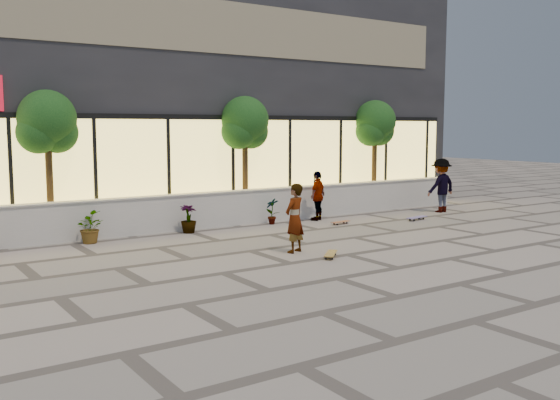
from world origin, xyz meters
TOP-DOWN VIEW (x-y plane):
  - ground at (0.00, 0.00)m, footprint 80.00×80.00m
  - planter_wall at (0.00, 7.00)m, footprint 22.00×0.42m
  - retail_building at (-0.00, 12.49)m, footprint 24.00×9.17m
  - shrub_c at (-2.90, 6.45)m, footprint 0.68×0.77m
  - shrub_d at (-0.10, 6.45)m, footprint 0.64×0.64m
  - shrub_e at (2.70, 6.45)m, footprint 0.46×0.35m
  - tree_midwest at (-3.50, 7.70)m, footprint 1.60×1.50m
  - tree_mideast at (2.50, 7.70)m, footprint 1.60×1.50m
  - tree_east at (8.00, 7.70)m, footprint 1.60×1.50m
  - skater_center at (0.78, 2.55)m, footprint 0.70×0.59m
  - skater_right_near at (4.33, 6.30)m, footprint 0.99×0.78m
  - skater_right_far at (9.06, 5.44)m, footprint 1.22×0.72m
  - skateboard_center at (1.14, 1.65)m, footprint 0.73×0.71m
  - skateboard_right_near at (4.42, 5.27)m, footprint 0.73×0.28m
  - skateboard_right_far at (6.98, 4.57)m, footprint 0.90×0.38m

SIDE VIEW (x-z plane):
  - ground at x=0.00m, z-range 0.00..0.00m
  - skateboard_right_near at x=4.42m, z-range 0.03..0.11m
  - skateboard_center at x=1.14m, z-range 0.03..0.13m
  - skateboard_right_far at x=6.98m, z-range 0.03..0.14m
  - shrub_c at x=-2.90m, z-range 0.00..0.81m
  - shrub_d at x=-0.10m, z-range 0.00..0.81m
  - shrub_e at x=2.70m, z-range 0.00..0.81m
  - planter_wall at x=0.00m, z-range 0.00..1.04m
  - skater_right_near at x=4.33m, z-range 0.00..1.57m
  - skater_center at x=0.78m, z-range 0.00..1.64m
  - skater_right_far at x=9.06m, z-range 0.00..1.86m
  - tree_midwest at x=-3.50m, z-range 1.03..4.94m
  - tree_mideast at x=2.50m, z-range 1.03..4.94m
  - tree_east at x=8.00m, z-range 1.03..4.94m
  - retail_building at x=0.00m, z-range 0.00..8.50m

